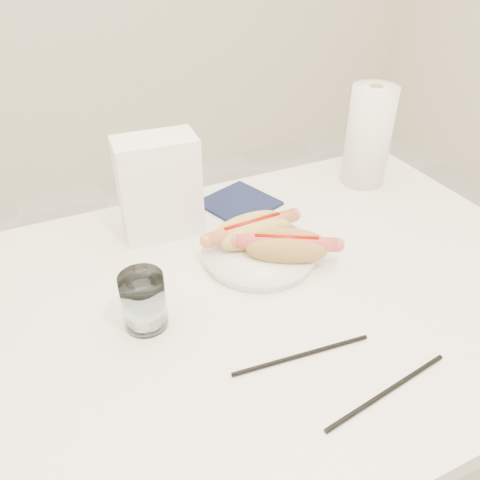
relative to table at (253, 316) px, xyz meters
name	(u,v)px	position (x,y,z in m)	size (l,w,h in m)	color
table	(253,316)	(0.00, 0.00, 0.00)	(1.20, 0.80, 0.75)	white
plate	(259,254)	(0.06, 0.09, 0.07)	(0.22, 0.22, 0.02)	white
hotdog_left	(252,231)	(0.06, 0.12, 0.10)	(0.20, 0.08, 0.05)	#DEB458
hotdog_right	(286,246)	(0.09, 0.05, 0.10)	(0.18, 0.14, 0.05)	#B88248
water_glass	(144,301)	(-0.19, 0.00, 0.11)	(0.07, 0.07, 0.10)	silver
chopstick_near	(302,355)	(0.00, -0.17, 0.06)	(0.01, 0.01, 0.23)	black
chopstick_far	(387,391)	(0.08, -0.28, 0.06)	(0.01, 0.01, 0.23)	black
napkin_box	(159,187)	(-0.09, 0.26, 0.16)	(0.16, 0.09, 0.21)	white
navy_napkin	(239,203)	(0.11, 0.29, 0.06)	(0.15, 0.15, 0.01)	#13193C
paper_towel_roll	(368,136)	(0.43, 0.26, 0.18)	(0.11, 0.11, 0.24)	white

